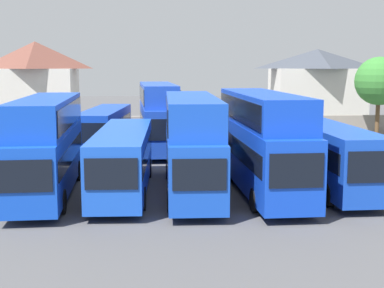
% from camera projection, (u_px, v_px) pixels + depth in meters
% --- Properties ---
extents(ground, '(140.00, 140.00, 0.00)m').
position_uv_depth(ground, '(183.00, 143.00, 46.25)').
color(ground, '#4C4C4F').
extents(depot_boundary_wall, '(56.00, 0.50, 1.80)m').
position_uv_depth(depot_boundary_wall, '(181.00, 126.00, 51.43)').
color(depot_boundary_wall, gray).
rests_on(depot_boundary_wall, ground).
extents(bus_1, '(3.13, 11.78, 4.93)m').
position_uv_depth(bus_1, '(47.00, 141.00, 27.51)').
color(bus_1, blue).
rests_on(bus_1, ground).
extents(bus_2, '(2.69, 11.85, 3.27)m').
position_uv_depth(bus_2, '(123.00, 157.00, 28.19)').
color(bus_2, blue).
rests_on(bus_2, ground).
extents(bus_3, '(2.62, 11.95, 4.98)m').
position_uv_depth(bus_3, '(192.00, 139.00, 28.02)').
color(bus_3, blue).
rests_on(bus_3, ground).
extents(bus_4, '(3.15, 12.10, 5.15)m').
position_uv_depth(bus_4, '(263.00, 137.00, 28.05)').
color(bus_4, blue).
rests_on(bus_4, ground).
extents(bus_5, '(2.98, 11.00, 3.41)m').
position_uv_depth(bus_5, '(329.00, 154.00, 28.74)').
color(bus_5, blue).
rests_on(bus_5, ground).
extents(bus_6, '(3.26, 11.14, 3.29)m').
position_uv_depth(bus_6, '(105.00, 128.00, 41.02)').
color(bus_6, blue).
rests_on(bus_6, ground).
extents(bus_7, '(3.20, 11.21, 5.16)m').
position_uv_depth(bus_7, '(158.00, 114.00, 41.46)').
color(bus_7, blue).
rests_on(bus_7, ground).
extents(bus_8, '(3.50, 11.70, 3.27)m').
position_uv_depth(bus_8, '(215.00, 127.00, 41.90)').
color(bus_8, blue).
rests_on(bus_8, ground).
extents(bus_9, '(2.82, 10.94, 3.54)m').
position_uv_depth(bus_9, '(253.00, 125.00, 41.51)').
color(bus_9, blue).
rests_on(bus_9, ground).
extents(house_terrace_left, '(8.78, 6.30, 9.07)m').
position_uv_depth(house_terrace_left, '(36.00, 83.00, 59.58)').
color(house_terrace_left, silver).
rests_on(house_terrace_left, ground).
extents(house_terrace_centre, '(9.93, 7.25, 8.27)m').
position_uv_depth(house_terrace_centre, '(316.00, 86.00, 60.08)').
color(house_terrace_centre, silver).
rests_on(house_terrace_centre, ground).
extents(tree_left_of_lot, '(4.41, 4.41, 7.31)m').
position_uv_depth(tree_left_of_lot, '(379.00, 81.00, 49.79)').
color(tree_left_of_lot, brown).
rests_on(tree_left_of_lot, ground).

